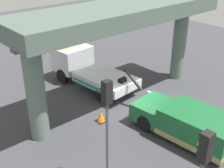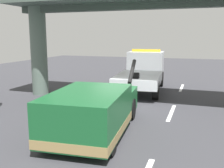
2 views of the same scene
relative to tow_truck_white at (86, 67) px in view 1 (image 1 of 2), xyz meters
name	(u,v)px [view 1 (image 1 of 2)]	position (x,y,z in m)	size (l,w,h in m)	color
ground_plane	(138,111)	(-4.85, -0.06, -1.25)	(60.00, 40.00, 0.10)	#38383D
lane_stripe_mid	(163,98)	(-4.85, -2.34, -1.20)	(2.60, 0.16, 0.01)	silver
lane_stripe_east	(102,69)	(1.15, -2.34, -1.20)	(2.60, 0.16, 0.01)	silver
tow_truck_white	(86,67)	(0.00, 0.00, 0.00)	(7.33, 2.86, 2.46)	silver
towed_van_green	(188,124)	(-8.21, -0.07, -0.42)	(5.35, 2.58, 1.58)	#195B2D
overpass_structure	(121,22)	(-3.38, -0.06, 3.66)	(3.60, 12.80, 5.80)	#596B60
traffic_light_far	(107,111)	(-7.83, 4.76, 2.07)	(0.39, 0.32, 4.49)	#515456
traffic_cone_orange	(101,117)	(-4.31, 2.22, -0.91)	(0.52, 0.52, 0.61)	orange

